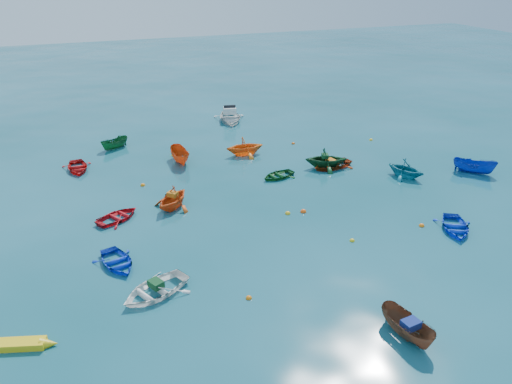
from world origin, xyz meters
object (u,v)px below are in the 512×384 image
object	(u,v)px
dinghy_blue_se	(455,230)
kayak_yellow	(4,348)
motorboat_white	(230,121)
dinghy_white_near	(155,294)
dinghy_blue_sw	(118,265)

from	to	relation	value
dinghy_blue_se	kayak_yellow	world-z (taller)	dinghy_blue_se
motorboat_white	kayak_yellow	bearing A→B (deg)	-112.13
dinghy_white_near	kayak_yellow	size ratio (longest dim) A/B	0.85
motorboat_white	dinghy_blue_sw	bearing A→B (deg)	-108.63
dinghy_white_near	motorboat_white	world-z (taller)	motorboat_white
dinghy_white_near	kayak_yellow	xyz separation A→B (m)	(-6.53, -1.46, 0.00)
dinghy_blue_sw	dinghy_white_near	world-z (taller)	dinghy_white_near
dinghy_blue_se	kayak_yellow	size ratio (longest dim) A/B	0.76
dinghy_blue_sw	dinghy_white_near	distance (m)	3.47
dinghy_blue_sw	dinghy_blue_se	distance (m)	19.43
dinghy_blue_sw	kayak_yellow	world-z (taller)	dinghy_blue_sw
dinghy_blue_se	motorboat_white	xyz separation A→B (m)	(-5.76, 25.41, 0.00)
dinghy_white_near	dinghy_blue_se	xyz separation A→B (m)	(17.76, -0.06, 0.00)
dinghy_blue_se	motorboat_white	distance (m)	26.06
dinghy_blue_se	dinghy_white_near	bearing A→B (deg)	-150.42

